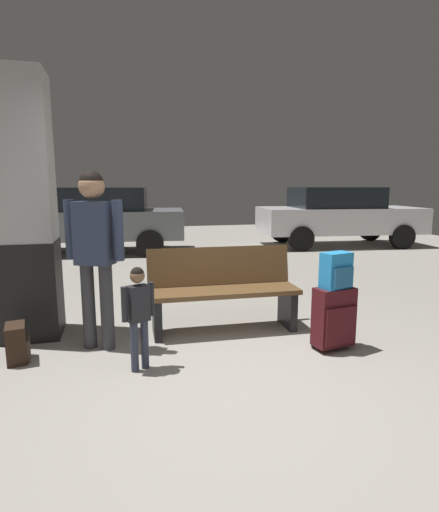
{
  "coord_description": "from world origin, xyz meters",
  "views": [
    {
      "loc": [
        -0.84,
        -2.69,
        1.56
      ],
      "look_at": [
        0.18,
        1.3,
        0.85
      ],
      "focal_mm": 28.94,
      "sensor_mm": 36.0,
      "label": 1
    }
  ],
  "objects_px": {
    "backpack_bright": "(336,271)",
    "parked_car_side": "(338,215)",
    "suitcase": "(334,317)",
    "child": "(138,308)",
    "bench": "(223,290)",
    "parked_car_far": "(96,218)",
    "adult": "(94,241)",
    "backpack_dark_floor": "(17,343)",
    "structural_pillar": "(25,210)"
  },
  "relations": [
    {
      "from": "structural_pillar",
      "to": "backpack_dark_floor",
      "type": "distance_m",
      "value": 1.34
    },
    {
      "from": "child",
      "to": "parked_car_side",
      "type": "distance_m",
      "value": 8.33
    },
    {
      "from": "parked_car_side",
      "to": "suitcase",
      "type": "bearing_deg",
      "value": -120.32
    },
    {
      "from": "suitcase",
      "to": "adult",
      "type": "height_order",
      "value": "adult"
    },
    {
      "from": "bench",
      "to": "parked_car_far",
      "type": "relative_size",
      "value": 0.38
    },
    {
      "from": "bench",
      "to": "backpack_bright",
      "type": "xyz_separation_m",
      "value": [
        0.88,
        -0.82,
        0.33
      ]
    },
    {
      "from": "structural_pillar",
      "to": "parked_car_far",
      "type": "xyz_separation_m",
      "value": [
        0.45,
        5.49,
        -0.51
      ]
    },
    {
      "from": "child",
      "to": "adult",
      "type": "bearing_deg",
      "value": 120.79
    },
    {
      "from": "adult",
      "to": "suitcase",
      "type": "bearing_deg",
      "value": -15.22
    },
    {
      "from": "structural_pillar",
      "to": "backpack_dark_floor",
      "type": "relative_size",
      "value": 7.8
    },
    {
      "from": "parked_car_side",
      "to": "parked_car_far",
      "type": "height_order",
      "value": "same"
    },
    {
      "from": "suitcase",
      "to": "child",
      "type": "xyz_separation_m",
      "value": [
        -1.83,
        0.01,
        0.23
      ]
    },
    {
      "from": "child",
      "to": "bench",
      "type": "bearing_deg",
      "value": 40.63
    },
    {
      "from": "structural_pillar",
      "to": "parked_car_far",
      "type": "bearing_deg",
      "value": 85.28
    },
    {
      "from": "parked_car_side",
      "to": "backpack_dark_floor",
      "type": "bearing_deg",
      "value": -138.38
    },
    {
      "from": "backpack_bright",
      "to": "backpack_dark_floor",
      "type": "distance_m",
      "value": 2.97
    },
    {
      "from": "suitcase",
      "to": "backpack_dark_floor",
      "type": "bearing_deg",
      "value": 171.07
    },
    {
      "from": "adult",
      "to": "parked_car_far",
      "type": "height_order",
      "value": "adult"
    },
    {
      "from": "child",
      "to": "backpack_dark_floor",
      "type": "distance_m",
      "value": 1.2
    },
    {
      "from": "structural_pillar",
      "to": "bench",
      "type": "relative_size",
      "value": 1.64
    },
    {
      "from": "backpack_bright",
      "to": "adult",
      "type": "xyz_separation_m",
      "value": [
        -2.18,
        0.59,
        0.27
      ]
    },
    {
      "from": "backpack_bright",
      "to": "backpack_dark_floor",
      "type": "bearing_deg",
      "value": 171.07
    },
    {
      "from": "suitcase",
      "to": "backpack_dark_floor",
      "type": "xyz_separation_m",
      "value": [
        -2.88,
        0.45,
        -0.15
      ]
    },
    {
      "from": "suitcase",
      "to": "adult",
      "type": "relative_size",
      "value": 0.36
    },
    {
      "from": "suitcase",
      "to": "backpack_dark_floor",
      "type": "relative_size",
      "value": 1.78
    },
    {
      "from": "parked_car_side",
      "to": "bench",
      "type": "bearing_deg",
      "value": -129.85
    },
    {
      "from": "adult",
      "to": "parked_car_side",
      "type": "distance_m",
      "value": 8.14
    },
    {
      "from": "backpack_bright",
      "to": "parked_car_side",
      "type": "xyz_separation_m",
      "value": [
        3.66,
        6.26,
        0.03
      ]
    },
    {
      "from": "backpack_bright",
      "to": "parked_car_side",
      "type": "height_order",
      "value": "parked_car_side"
    },
    {
      "from": "suitcase",
      "to": "adult",
      "type": "bearing_deg",
      "value": 164.78
    },
    {
      "from": "adult",
      "to": "backpack_bright",
      "type": "bearing_deg",
      "value": -15.22
    },
    {
      "from": "backpack_bright",
      "to": "adult",
      "type": "height_order",
      "value": "adult"
    },
    {
      "from": "adult",
      "to": "backpack_dark_floor",
      "type": "xyz_separation_m",
      "value": [
        -0.7,
        -0.14,
        -0.88
      ]
    },
    {
      "from": "backpack_bright",
      "to": "adult",
      "type": "bearing_deg",
      "value": 164.78
    },
    {
      "from": "structural_pillar",
      "to": "bench",
      "type": "xyz_separation_m",
      "value": [
        1.98,
        -0.32,
        -0.87
      ]
    },
    {
      "from": "bench",
      "to": "backpack_dark_floor",
      "type": "height_order",
      "value": "bench"
    },
    {
      "from": "child",
      "to": "backpack_dark_floor",
      "type": "height_order",
      "value": "child"
    },
    {
      "from": "bench",
      "to": "parked_car_far",
      "type": "xyz_separation_m",
      "value": [
        -1.53,
        5.8,
        0.36
      ]
    },
    {
      "from": "suitcase",
      "to": "backpack_bright",
      "type": "relative_size",
      "value": 1.78
    },
    {
      "from": "parked_car_side",
      "to": "parked_car_far",
      "type": "bearing_deg",
      "value": 176.59
    },
    {
      "from": "parked_car_far",
      "to": "backpack_bright",
      "type": "bearing_deg",
      "value": -70.03
    },
    {
      "from": "structural_pillar",
      "to": "adult",
      "type": "relative_size",
      "value": 1.57
    },
    {
      "from": "structural_pillar",
      "to": "suitcase",
      "type": "distance_m",
      "value": 3.23
    },
    {
      "from": "backpack_bright",
      "to": "parked_car_far",
      "type": "xyz_separation_m",
      "value": [
        -2.41,
        6.62,
        0.03
      ]
    },
    {
      "from": "backpack_bright",
      "to": "backpack_dark_floor",
      "type": "relative_size",
      "value": 1.0
    },
    {
      "from": "adult",
      "to": "parked_car_far",
      "type": "relative_size",
      "value": 0.4
    },
    {
      "from": "backpack_dark_floor",
      "to": "structural_pillar",
      "type": "bearing_deg",
      "value": 88.52
    },
    {
      "from": "adult",
      "to": "parked_car_side",
      "type": "bearing_deg",
      "value": 44.15
    },
    {
      "from": "adult",
      "to": "backpack_dark_floor",
      "type": "relative_size",
      "value": 4.98
    },
    {
      "from": "backpack_dark_floor",
      "to": "parked_car_far",
      "type": "distance_m",
      "value": 6.22
    }
  ]
}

